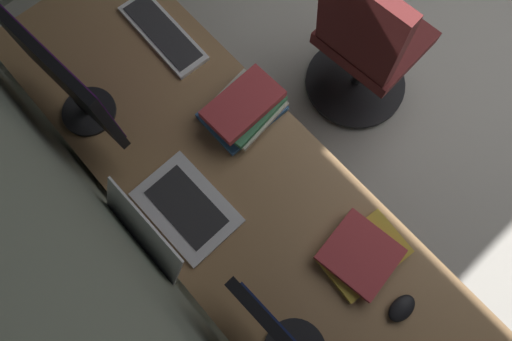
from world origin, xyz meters
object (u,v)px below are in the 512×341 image
at_px(drawer_pedestal, 169,142).
at_px(monitor_primary, 61,77).
at_px(keyboard_main, 163,33).
at_px(office_chair, 365,48).
at_px(laptop_leftmost, 170,217).
at_px(book_stack_near, 244,108).
at_px(book_stack_far, 362,255).
at_px(mouse_main, 402,308).

relative_size(drawer_pedestal, monitor_primary, 1.32).
relative_size(keyboard_main, office_chair, 0.44).
relative_size(laptop_leftmost, keyboard_main, 0.84).
height_order(book_stack_near, office_chair, office_chair).
height_order(drawer_pedestal, book_stack_far, book_stack_far).
relative_size(monitor_primary, laptop_leftmost, 1.48).
relative_size(keyboard_main, mouse_main, 4.07).
bearing_deg(mouse_main, book_stack_far, -7.57).
bearing_deg(monitor_primary, keyboard_main, -78.49).
bearing_deg(laptop_leftmost, monitor_primary, -3.02).
relative_size(monitor_primary, book_stack_near, 1.84).
distance_m(monitor_primary, book_stack_near, 0.61).
bearing_deg(book_stack_far, laptop_leftmost, 37.50).
distance_m(book_stack_far, office_chair, 1.05).
bearing_deg(monitor_primary, book_stack_far, -160.62).
relative_size(monitor_primary, mouse_main, 5.07).
relative_size(book_stack_near, office_chair, 0.30).
xyz_separation_m(mouse_main, office_chair, (0.84, -0.81, -0.29)).
height_order(laptop_leftmost, book_stack_near, laptop_leftmost).
height_order(laptop_leftmost, mouse_main, laptop_leftmost).
bearing_deg(mouse_main, office_chair, -44.00).
relative_size(monitor_primary, keyboard_main, 1.25).
bearing_deg(monitor_primary, drawer_pedestal, -123.77).
xyz_separation_m(monitor_primary, mouse_main, (-1.25, -0.34, -0.23)).
xyz_separation_m(monitor_primary, book_stack_far, (-1.04, -0.37, -0.22)).
bearing_deg(book_stack_near, office_chair, -91.50).
bearing_deg(monitor_primary, laptop_leftmost, 176.98).
bearing_deg(monitor_primary, office_chair, -109.73).
distance_m(monitor_primary, book_stack_far, 1.13).
relative_size(drawer_pedestal, keyboard_main, 1.64).
bearing_deg(keyboard_main, book_stack_far, 177.73).
bearing_deg(keyboard_main, monitor_primary, 101.51).
bearing_deg(book_stack_near, book_stack_far, 175.23).
distance_m(drawer_pedestal, office_chair, 1.01).
bearing_deg(laptop_leftmost, keyboard_main, -35.66).
xyz_separation_m(drawer_pedestal, laptop_leftmost, (-0.41, 0.21, 0.43)).
distance_m(laptop_leftmost, mouse_main, 0.81).
distance_m(drawer_pedestal, mouse_main, 1.20).
distance_m(keyboard_main, mouse_main, 1.33).
height_order(drawer_pedestal, book_stack_near, book_stack_near).
xyz_separation_m(book_stack_near, book_stack_far, (-0.65, 0.05, -0.02)).
distance_m(monitor_primary, laptop_leftmost, 0.57).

